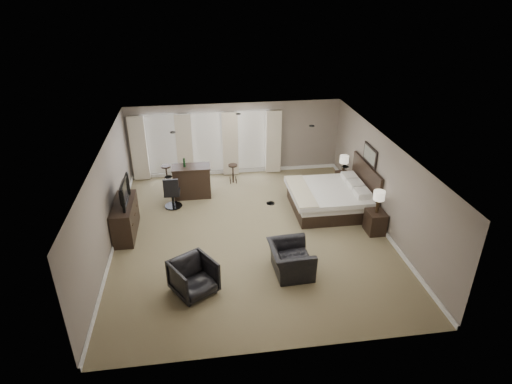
{
  "coord_description": "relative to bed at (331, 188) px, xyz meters",
  "views": [
    {
      "loc": [
        -1.29,
        -10.13,
        6.5
      ],
      "look_at": [
        0.2,
        0.4,
        1.1
      ],
      "focal_mm": 30.0,
      "sensor_mm": 36.0,
      "label": 1
    }
  ],
  "objects": [
    {
      "name": "bar_counter",
      "position": [
        -4.18,
        1.5,
        -0.19
      ],
      "size": [
        1.23,
        0.64,
        1.07
      ],
      "primitive_type": "cube",
      "color": "black",
      "rests_on": "ground"
    },
    {
      "name": "armchair_near",
      "position": [
        -1.86,
        -2.91,
        -0.23
      ],
      "size": [
        0.79,
        1.17,
        0.99
      ],
      "primitive_type": "imported",
      "rotation": [
        0.0,
        0.0,
        1.62
      ],
      "color": "black",
      "rests_on": "ground"
    },
    {
      "name": "lamp_near",
      "position": [
        0.89,
        -1.45,
        0.24
      ],
      "size": [
        0.31,
        0.31,
        0.65
      ],
      "primitive_type": "cube",
      "color": "beige",
      "rests_on": "nightstand_near"
    },
    {
      "name": "lamp_far",
      "position": [
        0.89,
        1.45,
        0.11
      ],
      "size": [
        0.3,
        0.3,
        0.62
      ],
      "primitive_type": "cube",
      "color": "beige",
      "rests_on": "nightstand_far"
    },
    {
      "name": "bar_stool_right",
      "position": [
        -2.76,
        2.35,
        -0.39
      ],
      "size": [
        0.4,
        0.4,
        0.67
      ],
      "primitive_type": "cube",
      "rotation": [
        0.0,
        0.0,
        -0.28
      ],
      "color": "black",
      "rests_on": "ground"
    },
    {
      "name": "window_bay",
      "position": [
        -3.58,
        3.05,
        0.47
      ],
      "size": [
        5.25,
        0.2,
        2.3
      ],
      "color": "silver",
      "rests_on": "room"
    },
    {
      "name": "wall_art",
      "position": [
        1.12,
        -0.0,
        1.02
      ],
      "size": [
        0.04,
        0.96,
        0.56
      ],
      "primitive_type": "cube",
      "color": "slate",
      "rests_on": "room"
    },
    {
      "name": "nightstand_near",
      "position": [
        0.89,
        -1.45,
        -0.41
      ],
      "size": [
        0.48,
        0.59,
        0.64
      ],
      "primitive_type": "cube",
      "color": "black",
      "rests_on": "ground"
    },
    {
      "name": "dresser",
      "position": [
        -6.03,
        -0.54,
        -0.25
      ],
      "size": [
        0.54,
        1.66,
        0.96
      ],
      "primitive_type": "cube",
      "color": "black",
      "rests_on": "ground"
    },
    {
      "name": "bed",
      "position": [
        0.0,
        0.0,
        0.0
      ],
      "size": [
        2.29,
        2.19,
        1.46
      ],
      "primitive_type": "cube",
      "color": "silver",
      "rests_on": "ground"
    },
    {
      "name": "tv",
      "position": [
        -6.03,
        -0.54,
        0.31
      ],
      "size": [
        0.67,
        1.16,
        0.15
      ],
      "primitive_type": "imported",
      "rotation": [
        0.0,
        0.0,
        1.57
      ],
      "color": "black",
      "rests_on": "dresser"
    },
    {
      "name": "bar_stool_left",
      "position": [
        -5.04,
        2.55,
        -0.38
      ],
      "size": [
        0.39,
        0.39,
        0.69
      ],
      "primitive_type": "cube",
      "rotation": [
        0.0,
        0.0,
        0.19
      ],
      "color": "black",
      "rests_on": "ground"
    },
    {
      "name": "armchair_far",
      "position": [
        -4.18,
        -3.33,
        -0.27
      ],
      "size": [
        1.2,
        1.18,
        0.92
      ],
      "primitive_type": "imported",
      "rotation": [
        0.0,
        0.0,
        0.55
      ],
      "color": "black",
      "rests_on": "ground"
    },
    {
      "name": "nightstand_far",
      "position": [
        0.89,
        1.45,
        -0.46
      ],
      "size": [
        0.4,
        0.49,
        0.53
      ],
      "primitive_type": "cube",
      "color": "black",
      "rests_on": "ground"
    },
    {
      "name": "room",
      "position": [
        -2.58,
        -1.05,
        0.57
      ],
      "size": [
        7.6,
        8.6,
        2.64
      ],
      "color": "#74684A",
      "rests_on": "ground"
    },
    {
      "name": "desk_chair",
      "position": [
        -4.79,
        0.85,
        -0.2
      ],
      "size": [
        0.55,
        0.55,
        1.05
      ],
      "primitive_type": "cube",
      "rotation": [
        0.0,
        0.0,
        3.12
      ],
      "color": "black",
      "rests_on": "ground"
    }
  ]
}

